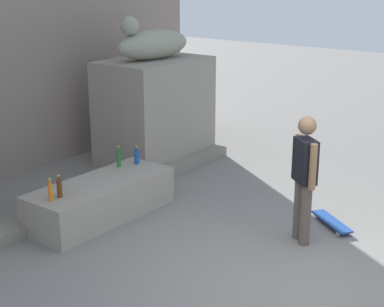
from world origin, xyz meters
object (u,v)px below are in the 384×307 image
(bottle_brown, at_px, (59,188))
(bottle_blue, at_px, (137,157))
(statue_reclining_right, at_px, (152,43))
(bottle_green, at_px, (119,158))
(skateboard, at_px, (332,222))
(bottle_orange, at_px, (50,191))
(skater, at_px, (304,174))

(bottle_brown, distance_m, bottle_blue, 1.65)
(statue_reclining_right, bearing_deg, bottle_green, 31.38)
(skateboard, bearing_deg, bottle_orange, -100.93)
(statue_reclining_right, xyz_separation_m, skateboard, (-0.75, -3.91, -2.10))
(skateboard, relative_size, bottle_orange, 2.54)
(skateboard, xyz_separation_m, bottle_green, (-1.09, 2.99, 0.62))
(bottle_green, bearing_deg, skater, -81.83)
(skateboard, height_order, bottle_orange, bottle_orange)
(statue_reclining_right, height_order, bottle_green, statue_reclining_right)
(bottle_blue, bearing_deg, bottle_brown, -174.63)
(skater, xyz_separation_m, bottle_green, (-0.41, 2.87, -0.24))
(bottle_brown, bearing_deg, bottle_green, 11.38)
(bottle_brown, distance_m, bottle_green, 1.40)
(skater, distance_m, bottle_brown, 3.16)
(statue_reclining_right, height_order, skater, statue_reclining_right)
(bottle_brown, bearing_deg, bottle_orange, -179.28)
(bottle_brown, bearing_deg, bottle_blue, 5.37)
(bottle_orange, bearing_deg, skater, -53.20)
(bottle_orange, xyz_separation_m, bottle_blue, (1.79, 0.16, -0.01))
(bottle_orange, height_order, bottle_green, bottle_green)
(skateboard, bearing_deg, statue_reclining_right, -155.87)
(skater, xyz_separation_m, bottle_blue, (-0.15, 2.75, -0.26))
(skateboard, distance_m, bottle_brown, 3.72)
(bottle_orange, bearing_deg, bottle_blue, 4.98)
(skater, height_order, skateboard, skater)
(skater, distance_m, bottle_orange, 3.25)
(bottle_brown, xyz_separation_m, bottle_green, (1.38, 0.28, 0.01))
(bottle_orange, distance_m, bottle_brown, 0.15)
(statue_reclining_right, distance_m, bottle_orange, 3.88)
(skater, relative_size, bottle_orange, 5.51)
(statue_reclining_right, xyz_separation_m, bottle_green, (-1.85, -0.92, -1.48))
(bottle_orange, xyz_separation_m, bottle_green, (1.53, 0.28, 0.01))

